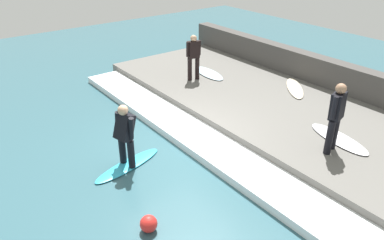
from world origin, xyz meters
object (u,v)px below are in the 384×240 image
at_px(surfer_waiting_far, 336,114).
at_px(surfboard_spare, 295,88).
at_px(surfer_waiting_near, 194,55).
at_px(marker_buoy, 149,224).
at_px(surfer_riding, 125,133).
at_px(surfboard_riding, 128,165).
at_px(surfboard_waiting_near, 209,73).
at_px(surfboard_waiting_far, 339,139).

height_order(surfer_waiting_far, surfboard_spare, surfer_waiting_far).
relative_size(surfer_waiting_near, marker_buoy, 4.65).
bearing_deg(surfboard_spare, surfer_riding, -178.60).
xyz_separation_m(surfboard_riding, surfboard_spare, (6.17, 0.15, 0.38)).
relative_size(surfboard_riding, surfboard_waiting_near, 1.16).
relative_size(surfboard_riding, surfer_waiting_far, 1.16).
distance_m(surfer_waiting_far, surfboard_waiting_far, 1.12).
height_order(surfboard_waiting_near, marker_buoy, surfboard_waiting_near).
xyz_separation_m(surfer_waiting_near, surfboard_spare, (2.10, -2.65, -0.83)).
bearing_deg(surfboard_waiting_far, surfboard_spare, 57.93).
xyz_separation_m(surfboard_riding, surfer_waiting_far, (3.82, -2.77, 1.29)).
bearing_deg(surfer_waiting_near, surfer_riding, -145.54).
bearing_deg(surfer_waiting_near, surfboard_spare, -51.65).
bearing_deg(surfer_riding, surfer_waiting_far, -35.93).
distance_m(surfer_waiting_near, marker_buoy, 6.94).
bearing_deg(surfboard_waiting_near, surfboard_spare, -63.90).
height_order(surfboard_riding, surfer_riding, surfer_riding).
bearing_deg(surfer_waiting_near, marker_buoy, -134.27).
xyz_separation_m(surfer_waiting_far, surfboard_waiting_far, (0.62, 0.16, -0.91)).
relative_size(surfer_riding, surfboard_waiting_far, 0.84).
xyz_separation_m(surfer_waiting_far, marker_buoy, (-4.52, 0.66, -1.15)).
xyz_separation_m(surfboard_riding, surfboard_waiting_far, (4.44, -2.61, 0.38)).
height_order(surfer_riding, surfboard_waiting_far, surfer_riding).
bearing_deg(surfer_waiting_far, surfboard_waiting_far, 14.10).
height_order(surfer_waiting_near, surfboard_waiting_near, surfer_waiting_near).
bearing_deg(surfboard_spare, surfer_waiting_far, -128.87).
bearing_deg(surfboard_spare, surfboard_waiting_far, -122.07).
bearing_deg(surfboard_waiting_near, surfer_waiting_far, -100.12).
height_order(surfer_riding, surfer_waiting_near, surfer_waiting_near).
relative_size(surfboard_waiting_far, marker_buoy, 5.50).
bearing_deg(marker_buoy, surfboard_waiting_far, -5.60).
relative_size(surfer_waiting_near, surfboard_waiting_far, 0.85).
xyz_separation_m(surfboard_spare, marker_buoy, (-6.88, -2.26, -0.24)).
height_order(surfboard_riding, surfboard_waiting_far, surfboard_waiting_far).
bearing_deg(surfboard_spare, surfboard_riding, -178.60).
relative_size(surfer_riding, surfboard_waiting_near, 0.91).
height_order(surfer_riding, surfboard_waiting_near, surfer_riding).
relative_size(surfboard_riding, surfer_waiting_near, 1.27).
xyz_separation_m(surfer_waiting_far, surfboard_spare, (2.35, 2.92, -0.91)).
bearing_deg(surfboard_riding, surfboard_waiting_near, 30.90).
distance_m(surfboard_waiting_far, marker_buoy, 5.18).
relative_size(surfer_waiting_far, marker_buoy, 5.09).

